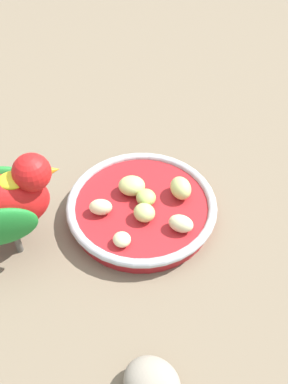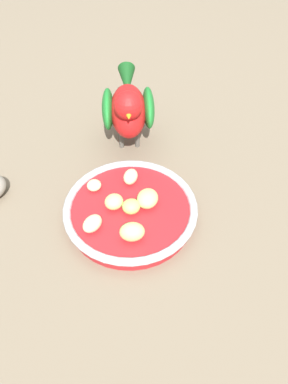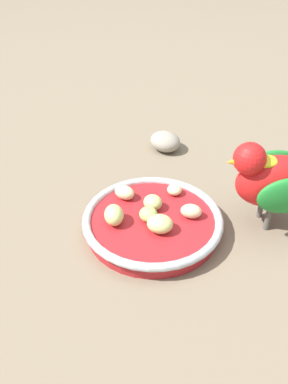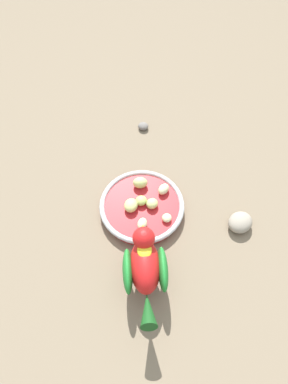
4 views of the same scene
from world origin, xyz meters
name	(u,v)px [view 2 (image 2 of 4)]	position (x,y,z in m)	size (l,w,h in m)	color
ground_plane	(139,212)	(0.00, 0.00, 0.00)	(4.00, 4.00, 0.00)	#756651
feeding_bowl	(131,211)	(0.01, 0.01, 0.02)	(0.21, 0.21, 0.03)	#AD1E23
apple_piece_0	(147,199)	(-0.01, 0.00, 0.04)	(0.04, 0.03, 0.03)	#C6D17A
apple_piece_1	(94,185)	(0.08, -0.02, 0.03)	(0.02, 0.02, 0.02)	beige
apple_piece_2	(131,206)	(0.01, 0.02, 0.03)	(0.03, 0.03, 0.02)	#B2CC66
apple_piece_3	(134,232)	(0.00, 0.07, 0.04)	(0.04, 0.03, 0.03)	#C6D17A
apple_piece_4	(92,223)	(0.06, 0.06, 0.03)	(0.03, 0.02, 0.02)	beige
apple_piece_5	(114,202)	(0.04, 0.01, 0.04)	(0.03, 0.03, 0.02)	#C6D17A
apple_piece_6	(131,177)	(0.02, -0.05, 0.03)	(0.03, 0.02, 0.02)	beige
parrot	(128,107)	(0.05, -0.17, 0.08)	(0.11, 0.21, 0.15)	#59544C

